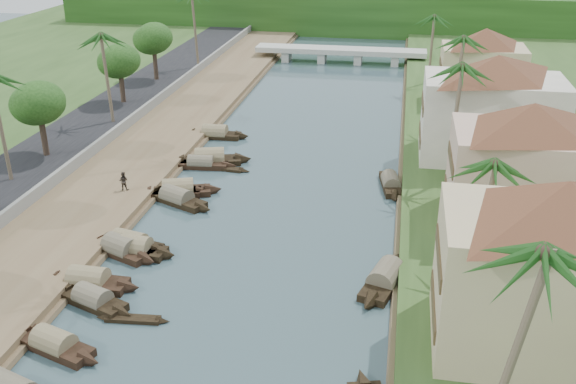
# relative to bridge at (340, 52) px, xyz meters

# --- Properties ---
(ground) EXTENTS (220.00, 220.00, 0.00)m
(ground) POSITION_rel_bridge_xyz_m (-0.00, -72.00, -1.72)
(ground) COLOR #364D52
(ground) RESTS_ON ground
(left_bank) EXTENTS (10.00, 180.00, 0.80)m
(left_bank) POSITION_rel_bridge_xyz_m (-16.00, -52.00, -1.32)
(left_bank) COLOR brown
(left_bank) RESTS_ON ground
(right_bank) EXTENTS (16.00, 180.00, 1.20)m
(right_bank) POSITION_rel_bridge_xyz_m (19.00, -52.00, -1.12)
(right_bank) COLOR #2B451B
(right_bank) RESTS_ON ground
(road) EXTENTS (8.00, 180.00, 1.40)m
(road) POSITION_rel_bridge_xyz_m (-24.50, -52.00, -1.02)
(road) COLOR black
(road) RESTS_ON ground
(retaining_wall) EXTENTS (0.40, 180.00, 1.10)m
(retaining_wall) POSITION_rel_bridge_xyz_m (-20.20, -52.00, -0.37)
(retaining_wall) COLOR gray
(retaining_wall) RESTS_ON left_bank
(treeline) EXTENTS (120.00, 14.00, 8.00)m
(treeline) POSITION_rel_bridge_xyz_m (-0.00, 28.00, 2.28)
(treeline) COLOR #183A0F
(treeline) RESTS_ON ground
(bridge) EXTENTS (28.00, 4.00, 2.40)m
(bridge) POSITION_rel_bridge_xyz_m (0.00, 0.00, 0.00)
(bridge) COLOR #AEAEA3
(bridge) RESTS_ON ground
(building_near) EXTENTS (14.85, 14.85, 10.20)m
(building_near) POSITION_rel_bridge_xyz_m (18.99, -74.00, 4.66)
(building_near) COLOR tan
(building_near) RESTS_ON right_bank
(building_mid) EXTENTS (14.11, 14.11, 9.70)m
(building_mid) POSITION_rel_bridge_xyz_m (19.99, -58.00, 4.41)
(building_mid) COLOR #C8A78D
(building_mid) RESTS_ON right_bank
(building_far) EXTENTS (15.59, 15.59, 10.20)m
(building_far) POSITION_rel_bridge_xyz_m (18.99, -44.00, 4.66)
(building_far) COLOR #EFE4D0
(building_far) RESTS_ON right_bank
(building_distant) EXTENTS (12.62, 12.62, 9.20)m
(building_distant) POSITION_rel_bridge_xyz_m (19.99, -24.00, 4.16)
(building_distant) COLOR tan
(building_distant) RESTS_ON right_bank
(sampan_2) EXTENTS (7.30, 3.61, 1.94)m
(sampan_2) POSITION_rel_bridge_xyz_m (-8.91, -77.93, -1.31)
(sampan_2) COLOR black
(sampan_2) RESTS_ON ground
(sampan_3) EXTENTS (6.99, 3.76, 1.91)m
(sampan_3) POSITION_rel_bridge_xyz_m (-8.76, -73.14, -1.32)
(sampan_3) COLOR black
(sampan_3) RESTS_ON ground
(sampan_4) EXTENTS (7.65, 1.97, 2.18)m
(sampan_4) POSITION_rel_bridge_xyz_m (-10.04, -71.13, -1.31)
(sampan_4) COLOR black
(sampan_4) RESTS_ON ground
(sampan_5) EXTENTS (6.68, 2.16, 2.12)m
(sampan_5) POSITION_rel_bridge_xyz_m (-8.60, -66.28, -1.31)
(sampan_5) COLOR black
(sampan_5) RESTS_ON ground
(sampan_6) EXTENTS (7.21, 4.25, 2.14)m
(sampan_6) POSITION_rel_bridge_xyz_m (-9.74, -66.44, -1.31)
(sampan_6) COLOR black
(sampan_6) RESTS_ON ground
(sampan_7) EXTENTS (7.51, 3.17, 1.99)m
(sampan_7) POSITION_rel_bridge_xyz_m (-9.41, -65.46, -1.31)
(sampan_7) COLOR black
(sampan_7) RESTS_ON ground
(sampan_8) EXTENTS (6.46, 2.71, 1.99)m
(sampan_8) POSITION_rel_bridge_xyz_m (-9.20, -55.51, -1.31)
(sampan_8) COLOR black
(sampan_8) RESTS_ON ground
(sampan_9) EXTENTS (8.02, 4.84, 2.07)m
(sampan_9) POSITION_rel_bridge_xyz_m (-8.57, -57.02, -1.31)
(sampan_9) COLOR black
(sampan_9) RESTS_ON ground
(sampan_10) EXTENTS (8.27, 4.10, 2.24)m
(sampan_10) POSITION_rel_bridge_xyz_m (-9.01, -55.37, -1.31)
(sampan_10) COLOR black
(sampan_10) RESTS_ON ground
(sampan_11) EXTENTS (8.91, 4.23, 2.47)m
(sampan_11) POSITION_rel_bridge_xyz_m (-8.37, -47.47, -1.30)
(sampan_11) COLOR black
(sampan_11) RESTS_ON ground
(sampan_12) EXTENTS (7.51, 1.93, 1.82)m
(sampan_12) POSITION_rel_bridge_xyz_m (-8.93, -48.74, -1.32)
(sampan_12) COLOR black
(sampan_12) RESTS_ON ground
(sampan_13) EXTENTS (8.05, 2.04, 2.20)m
(sampan_13) POSITION_rel_bridge_xyz_m (-10.07, -39.70, -1.31)
(sampan_13) COLOR black
(sampan_13) RESTS_ON ground
(sampan_15) EXTENTS (4.08, 8.55, 2.25)m
(sampan_15) POSITION_rel_bridge_xyz_m (10.11, -67.11, -1.31)
(sampan_15) COLOR black
(sampan_15) RESTS_ON ground
(sampan_16) EXTENTS (2.60, 7.61, 1.88)m
(sampan_16) POSITION_rel_bridge_xyz_m (9.94, -50.29, -1.32)
(sampan_16) COLOR black
(sampan_16) RESTS_ON ground
(canoe_1) EXTENTS (4.89, 1.18, 0.78)m
(canoe_1) POSITION_rel_bridge_xyz_m (-5.50, -74.35, -1.62)
(canoe_1) COLOR black
(canoe_1) RESTS_ON ground
(canoe_2) EXTENTS (6.16, 1.45, 0.89)m
(canoe_2) POSITION_rel_bridge_xyz_m (-6.83, -48.85, -1.62)
(canoe_2) COLOR black
(canoe_2) RESTS_ON ground
(palm_0) EXTENTS (3.20, 3.20, 12.74)m
(palm_0) POSITION_rel_bridge_xyz_m (15.00, -83.55, 10.41)
(palm_0) COLOR brown
(palm_0) RESTS_ON ground
(palm_1) EXTENTS (3.20, 3.20, 9.50)m
(palm_1) POSITION_rel_bridge_xyz_m (16.00, -66.16, 7.26)
(palm_1) COLOR brown
(palm_1) RESTS_ON ground
(palm_2) EXTENTS (3.20, 3.20, 12.08)m
(palm_2) POSITION_rel_bridge_xyz_m (15.00, -50.40, 9.74)
(palm_2) COLOR brown
(palm_2) RESTS_ON ground
(palm_3) EXTENTS (3.20, 3.20, 11.70)m
(palm_3) POSITION_rel_bridge_xyz_m (16.00, -35.71, 9.38)
(palm_3) COLOR brown
(palm_3) RESTS_ON ground
(palm_6) EXTENTS (3.20, 3.20, 11.37)m
(palm_6) POSITION_rel_bridge_xyz_m (-22.00, -40.27, 9.26)
(palm_6) COLOR brown
(palm_6) RESTS_ON ground
(palm_7) EXTENTS (3.20, 3.20, 10.67)m
(palm_7) POSITION_rel_bridge_xyz_m (14.00, -15.43, 8.39)
(palm_7) COLOR brown
(palm_7) RESTS_ON ground
(tree_3) EXTENTS (4.92, 4.92, 7.32)m
(tree_3) POSITION_rel_bridge_xyz_m (-24.00, -51.39, 4.89)
(tree_3) COLOR #483529
(tree_3) RESTS_ON ground
(tree_4) EXTENTS (4.80, 4.80, 7.11)m
(tree_4) POSITION_rel_bridge_xyz_m (-24.00, -32.54, 4.73)
(tree_4) COLOR #483529
(tree_4) RESTS_ON ground
(tree_5) EXTENTS (4.96, 4.96, 7.75)m
(tree_5) POSITION_rel_bridge_xyz_m (-24.00, -21.03, 5.29)
(tree_5) COLOR #483529
(tree_5) RESTS_ON ground
(tree_6) EXTENTS (4.00, 4.00, 6.33)m
(tree_6) POSITION_rel_bridge_xyz_m (24.00, -42.01, 4.06)
(tree_6) COLOR #483529
(tree_6) RESTS_ON ground
(person_far) EXTENTS (0.88, 0.71, 1.71)m
(person_far) POSITION_rel_bridge_xyz_m (-13.52, -56.85, -0.07)
(person_far) COLOR #322A23
(person_far) RESTS_ON left_bank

